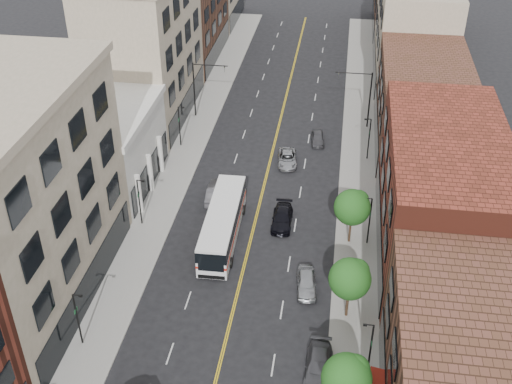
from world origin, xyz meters
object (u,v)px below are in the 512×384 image
at_px(car_lane_a, 282,218).
at_px(car_lane_b, 287,159).
at_px(car_lane_c, 318,138).
at_px(car_lane_behind, 216,192).
at_px(city_bus, 223,222).
at_px(car_parked_mid, 319,365).
at_px(car_parked_far, 306,283).

bearing_deg(car_lane_a, car_lane_b, 92.55).
distance_m(car_lane_b, car_lane_c, 6.23).
bearing_deg(car_lane_c, car_lane_behind, -131.09).
bearing_deg(car_lane_behind, city_bus, 103.57).
height_order(city_bus, car_lane_behind, city_bus).
distance_m(car_parked_mid, car_parked_far, 9.17).
bearing_deg(car_lane_c, car_lane_b, -125.71).
xyz_separation_m(car_lane_behind, car_lane_c, (9.68, 13.64, -0.19)).
xyz_separation_m(car_parked_far, car_lane_a, (-3.11, 9.20, -0.02)).
bearing_deg(car_lane_a, car_lane_behind, 153.56).
relative_size(city_bus, car_lane_b, 2.74).
bearing_deg(car_lane_behind, car_lane_a, 151.71).
xyz_separation_m(car_parked_far, car_lane_c, (-0.70, 26.31, -0.08)).
bearing_deg(car_parked_far, car_lane_a, 102.68).
bearing_deg(car_lane_b, car_lane_a, -93.51).
height_order(car_lane_b, car_lane_c, car_lane_b).
bearing_deg(car_parked_mid, car_parked_far, 101.11).
distance_m(car_parked_mid, car_lane_b, 30.43).
distance_m(car_parked_far, car_lane_b, 21.26).
xyz_separation_m(city_bus, car_lane_a, (5.34, 3.13, -1.18)).
height_order(car_parked_far, car_lane_behind, car_lane_behind).
relative_size(car_lane_behind, car_lane_a, 1.04).
xyz_separation_m(car_lane_a, car_lane_b, (-0.70, 11.71, -0.06)).
xyz_separation_m(car_parked_far, car_lane_behind, (-10.38, 12.68, 0.11)).
bearing_deg(car_parked_mid, city_bus, 124.69).
relative_size(car_parked_far, car_lane_c, 1.12).
xyz_separation_m(city_bus, car_parked_mid, (10.05, -15.11, -1.18)).
height_order(car_parked_mid, car_lane_b, car_parked_mid).
distance_m(car_parked_mid, car_lane_c, 35.42).
bearing_deg(car_lane_b, car_parked_far, -86.61).
relative_size(car_parked_far, car_lane_a, 0.87).
bearing_deg(car_lane_a, car_lane_c, 81.09).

